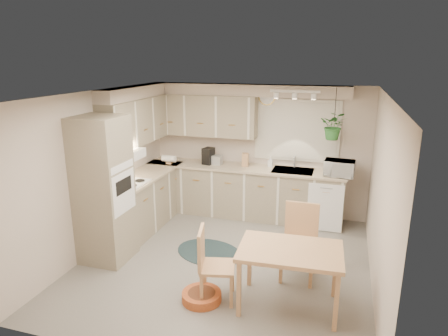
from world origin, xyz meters
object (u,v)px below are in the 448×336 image
Objects in this scene: pet_bed at (202,296)px; chair_back at (299,244)px; dining_table at (289,278)px; chair_left at (217,265)px; microwave at (339,166)px; braided_rug at (209,252)px.

chair_back is at bearing 39.48° from pet_bed.
chair_back reaches higher than dining_table.
chair_left is 1.88× the size of microwave.
chair_back is at bearing -13.79° from braided_rug.
chair_back is 1.49m from braided_rug.
chair_back reaches higher than braided_rug.
dining_table is at bearing 88.19° from chair_back.
braided_rug is 2.57m from microwave.
chair_left is at bearing -172.70° from dining_table.
braided_rug is at bearing -12.91° from chair_back.
microwave is (1.30, 2.59, 0.65)m from chair_left.
chair_back is (0.03, 0.66, 0.13)m from dining_table.
braided_rug is at bearing -169.26° from chair_left.
microwave reaches higher than pet_bed.
chair_back is 1.97m from microwave.
chair_back is 1.43m from pet_bed.
chair_back is 0.94× the size of braided_rug.
microwave is (1.78, 1.49, 1.10)m from braided_rug.
dining_table reaches higher than pet_bed.
chair_back is at bearing 117.96° from chair_left.
microwave is at bearing 39.95° from braided_rug.
dining_table is 2.45× the size of pet_bed.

